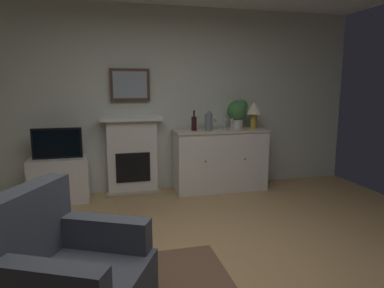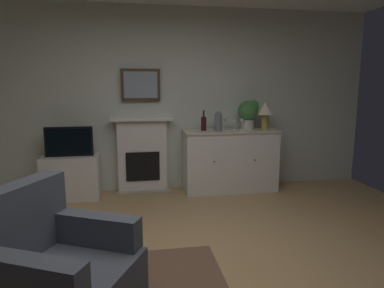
{
  "view_description": "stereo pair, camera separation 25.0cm",
  "coord_description": "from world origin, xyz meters",
  "px_view_note": "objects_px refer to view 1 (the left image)",
  "views": [
    {
      "loc": [
        -0.68,
        -2.36,
        1.54
      ],
      "look_at": [
        0.09,
        0.66,
        1.0
      ],
      "focal_mm": 31.82,
      "sensor_mm": 36.0,
      "label": 1
    },
    {
      "loc": [
        -0.43,
        -2.41,
        1.54
      ],
      "look_at": [
        0.09,
        0.66,
        1.0
      ],
      "focal_mm": 31.82,
      "sensor_mm": 36.0,
      "label": 2
    }
  ],
  "objects_px": {
    "wine_glass_right": "(232,121)",
    "armchair": "(67,275)",
    "fireplace_unit": "(132,155)",
    "tv_set": "(57,143)",
    "wine_glass_center": "(225,122)",
    "wine_bottle": "(194,123)",
    "tv_cabinet": "(60,180)",
    "framed_picture": "(130,85)",
    "vase_decorative": "(209,121)",
    "potted_plant_small": "(238,112)",
    "table_lamp": "(254,110)",
    "sideboard_cabinet": "(220,160)",
    "wine_glass_left": "(216,121)"
  },
  "relations": [
    {
      "from": "wine_glass_right",
      "to": "armchair",
      "type": "relative_size",
      "value": 0.16
    },
    {
      "from": "fireplace_unit",
      "to": "tv_set",
      "type": "height_order",
      "value": "fireplace_unit"
    },
    {
      "from": "tv_set",
      "to": "fireplace_unit",
      "type": "bearing_deg",
      "value": 10.77
    },
    {
      "from": "wine_glass_center",
      "to": "armchair",
      "type": "xyz_separation_m",
      "value": [
        -1.93,
        -2.56,
        -0.64
      ]
    },
    {
      "from": "wine_glass_center",
      "to": "armchair",
      "type": "height_order",
      "value": "wine_glass_center"
    },
    {
      "from": "fireplace_unit",
      "to": "wine_bottle",
      "type": "distance_m",
      "value": 1.0
    },
    {
      "from": "fireplace_unit",
      "to": "wine_bottle",
      "type": "bearing_deg",
      "value": -11.59
    },
    {
      "from": "tv_cabinet",
      "to": "wine_glass_right",
      "type": "bearing_deg",
      "value": -1.23
    },
    {
      "from": "tv_set",
      "to": "armchair",
      "type": "height_order",
      "value": "tv_set"
    },
    {
      "from": "framed_picture",
      "to": "wine_glass_right",
      "type": "relative_size",
      "value": 3.33
    },
    {
      "from": "vase_decorative",
      "to": "tv_cabinet",
      "type": "distance_m",
      "value": 2.18
    },
    {
      "from": "wine_glass_center",
      "to": "potted_plant_small",
      "type": "relative_size",
      "value": 0.38
    },
    {
      "from": "armchair",
      "to": "wine_glass_center",
      "type": "bearing_deg",
      "value": 52.96
    },
    {
      "from": "table_lamp",
      "to": "potted_plant_small",
      "type": "relative_size",
      "value": 0.93
    },
    {
      "from": "wine_glass_right",
      "to": "tv_set",
      "type": "relative_size",
      "value": 0.27
    },
    {
      "from": "sideboard_cabinet",
      "to": "armchair",
      "type": "xyz_separation_m",
      "value": [
        -1.89,
        -2.61,
        -0.07
      ]
    },
    {
      "from": "armchair",
      "to": "sideboard_cabinet",
      "type": "bearing_deg",
      "value": 54.07
    },
    {
      "from": "tv_set",
      "to": "table_lamp",
      "type": "bearing_deg",
      "value": 0.17
    },
    {
      "from": "framed_picture",
      "to": "tv_cabinet",
      "type": "distance_m",
      "value": 1.6
    },
    {
      "from": "framed_picture",
      "to": "potted_plant_small",
      "type": "distance_m",
      "value": 1.61
    },
    {
      "from": "wine_glass_left",
      "to": "vase_decorative",
      "type": "height_order",
      "value": "vase_decorative"
    },
    {
      "from": "wine_glass_right",
      "to": "tv_set",
      "type": "distance_m",
      "value": 2.41
    },
    {
      "from": "sideboard_cabinet",
      "to": "vase_decorative",
      "type": "bearing_deg",
      "value": -166.07
    },
    {
      "from": "framed_picture",
      "to": "wine_glass_center",
      "type": "bearing_deg",
      "value": -11.58
    },
    {
      "from": "sideboard_cabinet",
      "to": "wine_glass_left",
      "type": "relative_size",
      "value": 8.33
    },
    {
      "from": "wine_glass_right",
      "to": "vase_decorative",
      "type": "relative_size",
      "value": 0.59
    },
    {
      "from": "table_lamp",
      "to": "wine_glass_center",
      "type": "bearing_deg",
      "value": -174.28
    },
    {
      "from": "sideboard_cabinet",
      "to": "wine_bottle",
      "type": "height_order",
      "value": "wine_bottle"
    },
    {
      "from": "sideboard_cabinet",
      "to": "vase_decorative",
      "type": "height_order",
      "value": "vase_decorative"
    },
    {
      "from": "wine_bottle",
      "to": "potted_plant_small",
      "type": "bearing_deg",
      "value": 3.89
    },
    {
      "from": "table_lamp",
      "to": "wine_glass_left",
      "type": "xyz_separation_m",
      "value": [
        -0.58,
        0.04,
        -0.16
      ]
    },
    {
      "from": "table_lamp",
      "to": "wine_glass_center",
      "type": "distance_m",
      "value": 0.5
    },
    {
      "from": "wine_bottle",
      "to": "wine_glass_right",
      "type": "relative_size",
      "value": 1.76
    },
    {
      "from": "framed_picture",
      "to": "wine_glass_left",
      "type": "xyz_separation_m",
      "value": [
        1.2,
        -0.18,
        -0.52
      ]
    },
    {
      "from": "wine_glass_right",
      "to": "wine_glass_center",
      "type": "bearing_deg",
      "value": -174.7
    },
    {
      "from": "fireplace_unit",
      "to": "framed_picture",
      "type": "relative_size",
      "value": 2.0
    },
    {
      "from": "wine_bottle",
      "to": "tv_set",
      "type": "height_order",
      "value": "wine_bottle"
    },
    {
      "from": "tv_cabinet",
      "to": "armchair",
      "type": "bearing_deg",
      "value": -82.28
    },
    {
      "from": "wine_glass_right",
      "to": "armchair",
      "type": "height_order",
      "value": "wine_glass_right"
    },
    {
      "from": "vase_decorative",
      "to": "tv_set",
      "type": "relative_size",
      "value": 0.45
    },
    {
      "from": "wine_glass_right",
      "to": "framed_picture",
      "type": "bearing_deg",
      "value": 169.69
    },
    {
      "from": "wine_bottle",
      "to": "wine_glass_right",
      "type": "height_order",
      "value": "wine_bottle"
    },
    {
      "from": "wine_glass_center",
      "to": "potted_plant_small",
      "type": "distance_m",
      "value": 0.29
    },
    {
      "from": "wine_glass_left",
      "to": "armchair",
      "type": "height_order",
      "value": "wine_glass_left"
    },
    {
      "from": "sideboard_cabinet",
      "to": "tv_cabinet",
      "type": "xyz_separation_m",
      "value": [
        -2.25,
        0.02,
        -0.15
      ]
    },
    {
      "from": "table_lamp",
      "to": "vase_decorative",
      "type": "height_order",
      "value": "table_lamp"
    },
    {
      "from": "wine_glass_left",
      "to": "wine_glass_right",
      "type": "relative_size",
      "value": 1.0
    },
    {
      "from": "tv_set",
      "to": "tv_cabinet",
      "type": "bearing_deg",
      "value": 90.0
    },
    {
      "from": "sideboard_cabinet",
      "to": "wine_glass_center",
      "type": "distance_m",
      "value": 0.57
    },
    {
      "from": "wine_glass_left",
      "to": "vase_decorative",
      "type": "distance_m",
      "value": 0.16
    }
  ]
}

